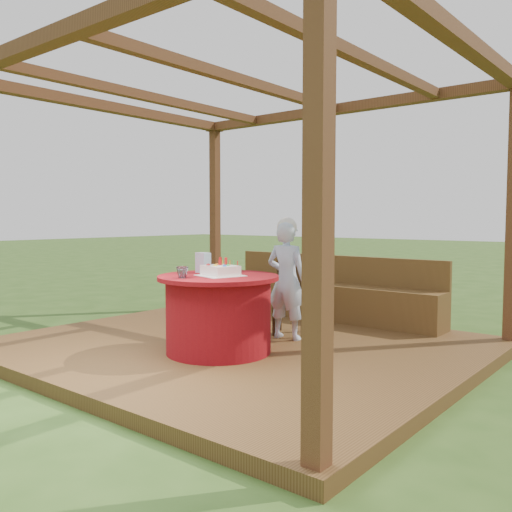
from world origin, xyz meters
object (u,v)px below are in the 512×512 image
at_px(chair, 292,292).
at_px(elderly_woman, 287,278).
at_px(gift_bag, 203,263).
at_px(birthday_cake, 220,270).
at_px(bench, 328,298).
at_px(table, 218,313).
at_px(drinking_glass, 182,272).

height_order(chair, elderly_woman, elderly_woman).
bearing_deg(gift_bag, birthday_cake, -11.35).
distance_m(bench, table, 2.18).
height_order(chair, birthday_cake, birthday_cake).
xyz_separation_m(birthday_cake, drinking_glass, (-0.14, -0.35, 0.00)).
relative_size(table, drinking_glass, 10.27).
distance_m(table, birthday_cake, 0.42).
bearing_deg(gift_bag, bench, 91.69).
xyz_separation_m(table, birthday_cake, (0.04, -0.02, 0.41)).
height_order(chair, drinking_glass, same).
relative_size(table, chair, 1.36).
bearing_deg(table, chair, 88.64).
relative_size(bench, chair, 3.56).
xyz_separation_m(elderly_woman, drinking_glass, (-0.26, -1.25, 0.14)).
bearing_deg(birthday_cake, elderly_woman, 82.26).
relative_size(elderly_woman, birthday_cake, 2.85).
height_order(table, chair, chair).
bearing_deg(drinking_glass, chair, 85.30).
xyz_separation_m(table, chair, (0.03, 1.18, 0.08)).
height_order(bench, table, bench).
relative_size(chair, elderly_woman, 0.65).
relative_size(elderly_woman, gift_bag, 6.43).
bearing_deg(gift_bag, chair, 80.35).
bearing_deg(drinking_glass, table, 75.01).
bearing_deg(chair, elderly_woman, -65.33).
relative_size(table, birthday_cake, 2.54).
relative_size(chair, birthday_cake, 1.86).
relative_size(bench, drinking_glass, 26.82).
bearing_deg(chair, table, -91.36).
bearing_deg(chair, birthday_cake, -89.35).
distance_m(birthday_cake, gift_bag, 0.35).
bearing_deg(birthday_cake, chair, 90.65).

